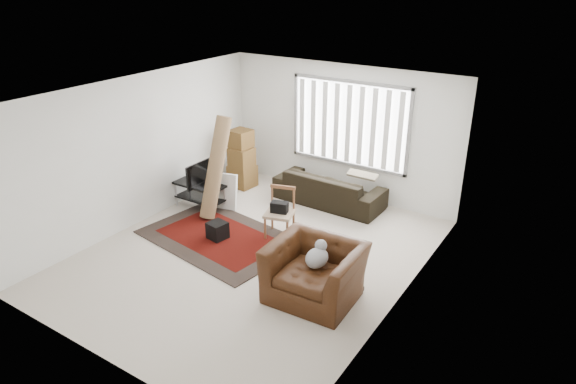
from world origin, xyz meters
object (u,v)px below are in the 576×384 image
moving_boxes (242,161)px  sofa (329,184)px  side_chair (280,211)px  armchair (315,268)px  tv_stand (200,190)px

moving_boxes → sofa: moving_boxes is taller
moving_boxes → sofa: size_ratio=0.57×
side_chair → armchair: size_ratio=0.67×
moving_boxes → sofa: (2.01, 0.24, -0.16)m
tv_stand → side_chair: (1.96, -0.11, 0.12)m
moving_boxes → armchair: 4.32m
moving_boxes → tv_stand: bearing=-90.9°
armchair → moving_boxes: bearing=138.8°
tv_stand → armchair: 3.66m
tv_stand → sofa: size_ratio=0.47×
moving_boxes → armchair: bearing=-38.6°
tv_stand → armchair: (3.39, -1.36, 0.10)m
side_chair → armchair: (1.44, -1.26, -0.02)m
tv_stand → side_chair: bearing=-3.1°
moving_boxes → side_chair: moving_boxes is taller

